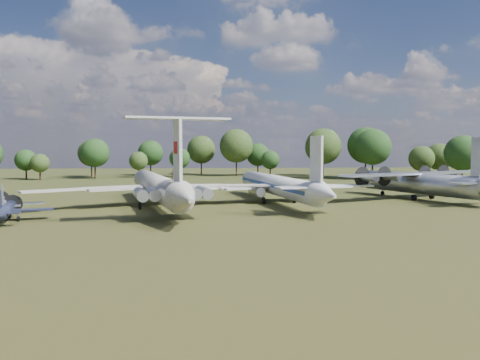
{
  "coord_description": "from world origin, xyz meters",
  "views": [
    {
      "loc": [
        3.15,
        -75.26,
        9.93
      ],
      "look_at": [
        8.08,
        -4.91,
        5.0
      ],
      "focal_mm": 35.0,
      "sensor_mm": 36.0,
      "label": 1
    }
  ],
  "objects_px": {
    "small_prop_west": "(6,213)",
    "il62_airliner": "(158,191)",
    "an12_transport": "(419,186)",
    "small_prop_northwest": "(2,207)",
    "person_on_il62": "(173,175)",
    "tu104_jet": "(277,189)"
  },
  "relations": [
    {
      "from": "an12_transport",
      "to": "small_prop_northwest",
      "type": "xyz_separation_m",
      "value": [
        -70.77,
        -15.4,
        -1.36
      ]
    },
    {
      "from": "small_prop_west",
      "to": "person_on_il62",
      "type": "relative_size",
      "value": 9.84
    },
    {
      "from": "small_prop_west",
      "to": "small_prop_northwest",
      "type": "distance_m",
      "value": 7.67
    },
    {
      "from": "il62_airliner",
      "to": "an12_transport",
      "type": "bearing_deg",
      "value": -4.66
    },
    {
      "from": "an12_transport",
      "to": "il62_airliner",
      "type": "bearing_deg",
      "value": 165.33
    },
    {
      "from": "an12_transport",
      "to": "small_prop_northwest",
      "type": "distance_m",
      "value": 72.44
    },
    {
      "from": "small_prop_west",
      "to": "il62_airliner",
      "type": "bearing_deg",
      "value": 21.59
    },
    {
      "from": "il62_airliner",
      "to": "person_on_il62",
      "type": "bearing_deg",
      "value": -90.0
    },
    {
      "from": "person_on_il62",
      "to": "il62_airliner",
      "type": "bearing_deg",
      "value": -67.58
    },
    {
      "from": "small_prop_west",
      "to": "tu104_jet",
      "type": "bearing_deg",
      "value": 9.68
    },
    {
      "from": "an12_transport",
      "to": "small_prop_west",
      "type": "xyz_separation_m",
      "value": [
        -67.33,
        -22.25,
        -1.36
      ]
    },
    {
      "from": "tu104_jet",
      "to": "small_prop_northwest",
      "type": "relative_size",
      "value": 3.06
    },
    {
      "from": "il62_airliner",
      "to": "tu104_jet",
      "type": "xyz_separation_m",
      "value": [
        20.77,
        4.44,
        -0.24
      ]
    },
    {
      "from": "il62_airliner",
      "to": "tu104_jet",
      "type": "bearing_deg",
      "value": -2.08
    },
    {
      "from": "tu104_jet",
      "to": "an12_transport",
      "type": "distance_m",
      "value": 28.15
    },
    {
      "from": "tu104_jet",
      "to": "an12_transport",
      "type": "xyz_separation_m",
      "value": [
        27.91,
        3.7,
        0.09
      ]
    },
    {
      "from": "small_prop_northwest",
      "to": "person_on_il62",
      "type": "relative_size",
      "value": 9.82
    },
    {
      "from": "tu104_jet",
      "to": "person_on_il62",
      "type": "xyz_separation_m",
      "value": [
        -17.1,
        -19.03,
        3.74
      ]
    },
    {
      "from": "tu104_jet",
      "to": "person_on_il62",
      "type": "relative_size",
      "value": 30.0
    },
    {
      "from": "small_prop_west",
      "to": "person_on_il62",
      "type": "bearing_deg",
      "value": -16.74
    },
    {
      "from": "tu104_jet",
      "to": "person_on_il62",
      "type": "distance_m",
      "value": 25.85
    },
    {
      "from": "person_on_il62",
      "to": "small_prop_west",
      "type": "bearing_deg",
      "value": 7.05
    }
  ]
}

